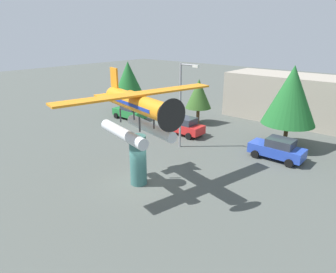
{
  "coord_description": "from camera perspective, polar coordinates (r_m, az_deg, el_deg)",
  "views": [
    {
      "loc": [
        13.11,
        -12.2,
        9.62
      ],
      "look_at": [
        0.0,
        3.0,
        2.54
      ],
      "focal_mm": 31.76,
      "sensor_mm": 36.0,
      "label": 1
    }
  ],
  "objects": [
    {
      "name": "tree_east",
      "position": [
        32.61,
        5.9,
        8.14
      ],
      "size": [
        2.82,
        2.82,
        4.88
      ],
      "color": "brown",
      "rests_on": "ground"
    },
    {
      "name": "tree_west",
      "position": [
        37.96,
        -7.62,
        10.76
      ],
      "size": [
        4.0,
        4.0,
        6.24
      ],
      "color": "brown",
      "rests_on": "ground"
    },
    {
      "name": "car_far_blue",
      "position": [
        25.07,
        20.27,
        -2.24
      ],
      "size": [
        4.2,
        2.02,
        1.76
      ],
      "rotation": [
        0.0,
        0.0,
        3.14
      ],
      "color": "#2847B7",
      "rests_on": "ground"
    },
    {
      "name": "display_pedestal",
      "position": [
        19.59,
        -5.76,
        -4.55
      ],
      "size": [
        1.1,
        1.1,
        3.38
      ],
      "primitive_type": "cylinder",
      "color": "#386B66",
      "rests_on": "ground"
    },
    {
      "name": "floatplane_monument",
      "position": [
        18.38,
        -5.9,
        4.94
      ],
      "size": [
        7.16,
        10.38,
        4.0
      ],
      "rotation": [
        0.0,
        0.0,
        -0.23
      ],
      "color": "silver",
      "rests_on": "display_pedestal"
    },
    {
      "name": "ground_plane",
      "position": [
        20.33,
        -5.6,
        -8.91
      ],
      "size": [
        140.0,
        140.0,
        0.0
      ],
      "primitive_type": "plane",
      "color": "#4C514C"
    },
    {
      "name": "streetlight_primary",
      "position": [
        25.05,
        2.78,
        7.04
      ],
      "size": [
        1.84,
        0.28,
        7.26
      ],
      "color": "gray",
      "rests_on": "ground"
    },
    {
      "name": "car_mid_red",
      "position": [
        29.33,
        3.03,
        2.06
      ],
      "size": [
        4.2,
        2.02,
        1.76
      ],
      "rotation": [
        0.0,
        0.0,
        3.14
      ],
      "color": "red",
      "rests_on": "ground"
    },
    {
      "name": "storefront_building",
      "position": [
        36.79,
        21.81,
        7.0
      ],
      "size": [
        13.13,
        5.93,
        5.14
      ],
      "primitive_type": "cube",
      "color": "#9E9384",
      "rests_on": "ground"
    },
    {
      "name": "car_near_green",
      "position": [
        34.9,
        -7.36,
        4.77
      ],
      "size": [
        4.2,
        2.02,
        1.76
      ],
      "rotation": [
        0.0,
        0.0,
        3.14
      ],
      "color": "#237A38",
      "rests_on": "ground"
    },
    {
      "name": "tree_center_back",
      "position": [
        27.14,
        22.55,
        7.31
      ],
      "size": [
        4.48,
        4.48,
        7.1
      ],
      "color": "brown",
      "rests_on": "ground"
    }
  ]
}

